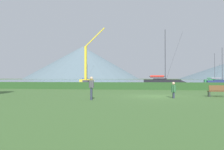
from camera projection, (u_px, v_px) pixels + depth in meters
ground_plane at (154, 96)px, 18.32m from camera, size 1000.00×1000.00×0.00m
harbor_water at (143, 80)px, 154.04m from camera, size 320.00×246.00×0.00m
hedge_line at (150, 86)px, 29.23m from camera, size 80.00×1.20×0.97m
sailboat_slip_1 at (220, 82)px, 54.44m from camera, size 7.17×2.85×9.27m
sailboat_slip_2 at (87, 80)px, 100.34m from camera, size 7.19×2.58×7.91m
sailboat_slip_4 at (213, 81)px, 82.62m from camera, size 7.52×2.74×11.19m
sailboat_slip_5 at (163, 82)px, 48.62m from camera, size 9.41×3.64×12.48m
park_bench_near_path at (219, 90)px, 17.85m from camera, size 1.72×0.62×0.95m
person_seated_viewer at (174, 89)px, 16.62m from camera, size 0.36×0.57×1.25m
person_standing_walker at (91, 86)px, 15.26m from camera, size 0.36×0.57×1.65m
dock_crane at (87, 65)px, 81.45m from camera, size 8.31×2.00×20.49m
distant_hill_west_ridge at (83, 63)px, 450.98m from camera, size 234.90×234.90×67.80m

